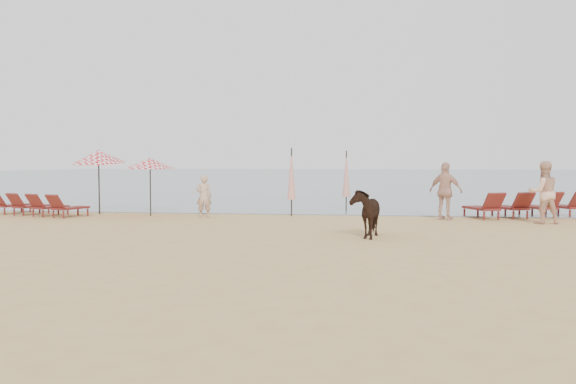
% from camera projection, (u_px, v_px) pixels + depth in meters
% --- Properties ---
extents(ground, '(120.00, 120.00, 0.00)m').
position_uv_depth(ground, '(253.00, 265.00, 10.46)').
color(ground, tan).
rests_on(ground, ground).
extents(sea, '(160.00, 140.00, 0.06)m').
position_uv_depth(sea, '(350.00, 175.00, 89.66)').
color(sea, '#51606B').
rests_on(sea, ground).
extents(lounger_cluster_left, '(3.79, 2.50, 0.56)m').
position_uv_depth(lounger_cluster_left, '(36.00, 205.00, 20.13)').
color(lounger_cluster_left, maroon).
rests_on(lounger_cluster_left, ground).
extents(lounger_cluster_right, '(4.26, 2.93, 0.62)m').
position_uv_depth(lounger_cluster_right, '(528.00, 205.00, 19.29)').
color(lounger_cluster_right, maroon).
rests_on(lounger_cluster_right, ground).
extents(umbrella_open_left_a, '(1.83, 1.83, 2.08)m').
position_uv_depth(umbrella_open_left_a, '(150.00, 164.00, 19.93)').
color(umbrella_open_left_a, black).
rests_on(umbrella_open_left_a, ground).
extents(umbrella_open_left_b, '(1.92, 1.96, 2.45)m').
position_uv_depth(umbrella_open_left_b, '(99.00, 157.00, 20.61)').
color(umbrella_open_left_b, black).
rests_on(umbrella_open_left_b, ground).
extents(umbrella_closed_left, '(0.29, 0.29, 2.37)m').
position_uv_depth(umbrella_closed_left, '(346.00, 174.00, 21.74)').
color(umbrella_closed_left, black).
rests_on(umbrella_closed_left, ground).
extents(umbrella_closed_right, '(0.29, 0.29, 2.42)m').
position_uv_depth(umbrella_closed_right, '(291.00, 174.00, 19.97)').
color(umbrella_closed_right, black).
rests_on(umbrella_closed_right, ground).
extents(cow, '(0.82, 1.55, 1.26)m').
position_uv_depth(cow, '(366.00, 213.00, 14.30)').
color(cow, black).
rests_on(cow, ground).
extents(beachgoer_left, '(0.60, 0.46, 1.49)m').
position_uv_depth(beachgoer_left, '(204.00, 196.00, 19.37)').
color(beachgoer_left, tan).
rests_on(beachgoer_left, ground).
extents(beachgoer_right_a, '(1.02, 0.84, 1.95)m').
position_uv_depth(beachgoer_right_a, '(543.00, 192.00, 17.48)').
color(beachgoer_right_a, '#E0AA8C').
rests_on(beachgoer_right_a, ground).
extents(beachgoer_right_b, '(1.20, 0.99, 1.92)m').
position_uv_depth(beachgoer_right_b, '(446.00, 191.00, 18.59)').
color(beachgoer_right_b, tan).
rests_on(beachgoer_right_b, ground).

